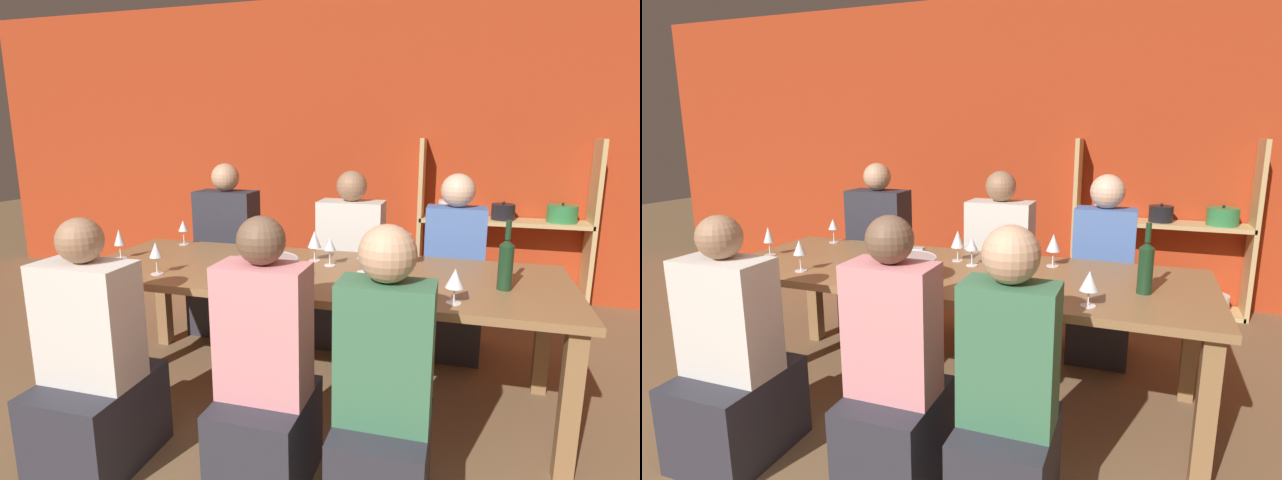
{
  "view_description": "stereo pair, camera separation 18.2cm",
  "coord_description": "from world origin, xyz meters",
  "views": [
    {
      "loc": [
        0.67,
        -0.87,
        1.5
      ],
      "look_at": [
        -0.09,
        1.76,
        0.9
      ],
      "focal_mm": 28.0,
      "sensor_mm": 36.0,
      "label": 1
    },
    {
      "loc": [
        0.85,
        -0.82,
        1.5
      ],
      "look_at": [
        -0.09,
        1.76,
        0.9
      ],
      "focal_mm": 28.0,
      "sensor_mm": 36.0,
      "label": 2
    }
  ],
  "objects": [
    {
      "name": "wall_back_red",
      "position": [
        0.0,
        3.83,
        1.35
      ],
      "size": [
        8.8,
        0.06,
        2.7
      ],
      "color": "#B23819",
      "rests_on": "ground_plane"
    },
    {
      "name": "person_near_a",
      "position": [
        -0.87,
        0.82,
        0.41
      ],
      "size": [
        0.42,
        0.52,
        1.15
      ],
      "color": "#2D2D38",
      "rests_on": "ground_plane"
    },
    {
      "name": "wine_glass_red_d",
      "position": [
        -0.04,
        1.78,
        0.87
      ],
      "size": [
        0.07,
        0.07,
        0.16
      ],
      "color": "white",
      "rests_on": "dining_table"
    },
    {
      "name": "wine_glass_white_e",
      "position": [
        -1.29,
        1.59,
        0.87
      ],
      "size": [
        0.07,
        0.07,
        0.18
      ],
      "color": "white",
      "rests_on": "dining_table"
    },
    {
      "name": "person_far_a",
      "position": [
        -1.04,
        2.51,
        0.46
      ],
      "size": [
        0.45,
        0.56,
        1.27
      ],
      "rotation": [
        0.0,
        0.0,
        3.14
      ],
      "color": "#2D2D38",
      "rests_on": "ground_plane"
    },
    {
      "name": "person_far_b",
      "position": [
        0.63,
        2.5,
        0.46
      ],
      "size": [
        0.39,
        0.48,
        1.23
      ],
      "rotation": [
        0.0,
        0.0,
        3.14
      ],
      "color": "#2D2D38",
      "rests_on": "ground_plane"
    },
    {
      "name": "wine_glass_red_b",
      "position": [
        0.39,
        1.93,
        0.88
      ],
      "size": [
        0.08,
        0.08,
        0.19
      ],
      "color": "white",
      "rests_on": "dining_table"
    },
    {
      "name": "wine_glass_white_b",
      "position": [
        0.35,
        1.27,
        0.85
      ],
      "size": [
        0.07,
        0.07,
        0.14
      ],
      "color": "white",
      "rests_on": "dining_table"
    },
    {
      "name": "person_near_c",
      "position": [
        0.42,
        0.86,
        0.44
      ],
      "size": [
        0.36,
        0.45,
        1.18
      ],
      "color": "#2D2D38",
      "rests_on": "ground_plane"
    },
    {
      "name": "wine_bottle_green",
      "position": [
        0.88,
        1.59,
        0.88
      ],
      "size": [
        0.07,
        0.07,
        0.34
      ],
      "color": "#19381E",
      "rests_on": "dining_table"
    },
    {
      "name": "shelf_unit",
      "position": [
        1.07,
        3.63,
        0.54
      ],
      "size": [
        1.43,
        0.3,
        1.44
      ],
      "color": "tan",
      "rests_on": "ground_plane"
    },
    {
      "name": "wine_glass_white_c",
      "position": [
        -0.49,
        1.83,
        0.87
      ],
      "size": [
        0.08,
        0.08,
        0.17
      ],
      "color": "white",
      "rests_on": "dining_table"
    },
    {
      "name": "wine_glass_white_a",
      "position": [
        0.17,
        1.69,
        0.87
      ],
      "size": [
        0.07,
        0.07,
        0.17
      ],
      "color": "white",
      "rests_on": "dining_table"
    },
    {
      "name": "mixing_bowl",
      "position": [
        -0.28,
        1.42,
        0.82
      ],
      "size": [
        0.33,
        0.33,
        0.12
      ],
      "color": "#B7BABC",
      "rests_on": "dining_table"
    },
    {
      "name": "wine_glass_white_d",
      "position": [
        -1.13,
        2.03,
        0.87
      ],
      "size": [
        0.07,
        0.07,
        0.16
      ],
      "color": "white",
      "rests_on": "dining_table"
    },
    {
      "name": "wine_glass_empty_a",
      "position": [
        0.66,
        1.32,
        0.86
      ],
      "size": [
        0.08,
        0.08,
        0.16
      ],
      "color": "white",
      "rests_on": "dining_table"
    },
    {
      "name": "cell_phone",
      "position": [
        -0.54,
        2.04,
        0.76
      ],
      "size": [
        0.16,
        0.1,
        0.01
      ],
      "color": "silver",
      "rests_on": "dining_table"
    },
    {
      "name": "dining_table",
      "position": [
        -0.09,
        1.66,
        0.68
      ],
      "size": [
        2.66,
        0.96,
        0.75
      ],
      "color": "olive",
      "rests_on": "ground_plane"
    },
    {
      "name": "wine_glass_red_a",
      "position": [
        -0.16,
        1.86,
        0.88
      ],
      "size": [
        0.08,
        0.08,
        0.18
      ],
      "color": "white",
      "rests_on": "dining_table"
    },
    {
      "name": "person_far_c",
      "position": [
        -0.09,
        2.54,
        0.44
      ],
      "size": [
        0.46,
        0.57,
        1.24
      ],
      "rotation": [
        0.0,
        0.0,
        3.14
      ],
      "color": "#2D2D38",
      "rests_on": "ground_plane"
    },
    {
      "name": "person_near_b",
      "position": [
        -0.08,
        0.9,
        0.44
      ],
      "size": [
        0.37,
        0.47,
        1.18
      ],
      "color": "#2D2D38",
      "rests_on": "ground_plane"
    },
    {
      "name": "wine_glass_red_c",
      "position": [
        -0.89,
        1.36,
        0.88
      ],
      "size": [
        0.07,
        0.07,
        0.17
      ],
      "color": "white",
      "rests_on": "dining_table"
    }
  ]
}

